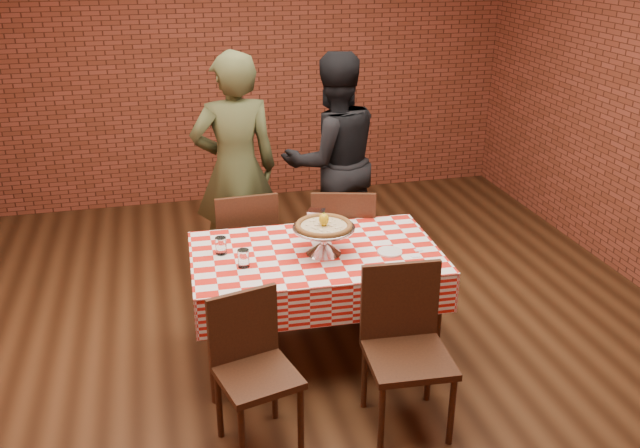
# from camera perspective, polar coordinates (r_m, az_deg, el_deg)

# --- Properties ---
(ground) EXTENTS (6.00, 6.00, 0.00)m
(ground) POSITION_cam_1_polar(r_m,az_deg,el_deg) (4.78, -0.82, -10.14)
(ground) COLOR black
(ground) RESTS_ON ground
(back_wall) EXTENTS (5.50, 0.00, 5.50)m
(back_wall) POSITION_cam_1_polar(r_m,az_deg,el_deg) (7.05, -6.58, 13.44)
(back_wall) COLOR brown
(back_wall) RESTS_ON ground
(table) EXTENTS (1.57, 0.98, 0.75)m
(table) POSITION_cam_1_polar(r_m,az_deg,el_deg) (4.51, -0.37, -6.69)
(table) COLOR #3E2111
(table) RESTS_ON ground
(tablecloth) EXTENTS (1.61, 1.02, 0.27)m
(tablecloth) POSITION_cam_1_polar(r_m,az_deg,el_deg) (4.39, -0.38, -3.86)
(tablecloth) COLOR red
(tablecloth) RESTS_ON table
(pizza_stand) EXTENTS (0.50, 0.50, 0.18)m
(pizza_stand) POSITION_cam_1_polar(r_m,az_deg,el_deg) (4.28, 0.32, -1.36)
(pizza_stand) COLOR silver
(pizza_stand) RESTS_ON tablecloth
(pizza) EXTENTS (0.45, 0.45, 0.03)m
(pizza) POSITION_cam_1_polar(r_m,az_deg,el_deg) (4.24, 0.32, -0.20)
(pizza) COLOR #CBBB8E
(pizza) RESTS_ON pizza_stand
(lemon) EXTENTS (0.08, 0.08, 0.08)m
(lemon) POSITION_cam_1_polar(r_m,az_deg,el_deg) (4.22, 0.32, 0.38)
(lemon) COLOR yellow
(lemon) RESTS_ON pizza
(water_glass_left) EXTENTS (0.07, 0.07, 0.11)m
(water_glass_left) POSITION_cam_1_polar(r_m,az_deg,el_deg) (4.15, -6.38, -2.85)
(water_glass_left) COLOR white
(water_glass_left) RESTS_ON tablecloth
(water_glass_right) EXTENTS (0.07, 0.07, 0.11)m
(water_glass_right) POSITION_cam_1_polar(r_m,az_deg,el_deg) (4.33, -8.23, -1.80)
(water_glass_right) COLOR white
(water_glass_right) RESTS_ON tablecloth
(side_plate) EXTENTS (0.16, 0.16, 0.01)m
(side_plate) POSITION_cam_1_polar(r_m,az_deg,el_deg) (4.34, 5.81, -2.31)
(side_plate) COLOR white
(side_plate) RESTS_ON tablecloth
(sweetener_packet_a) EXTENTS (0.05, 0.04, 0.00)m
(sweetener_packet_a) POSITION_cam_1_polar(r_m,az_deg,el_deg) (4.31, 7.91, -2.68)
(sweetener_packet_a) COLOR white
(sweetener_packet_a) RESTS_ON tablecloth
(sweetener_packet_b) EXTENTS (0.05, 0.04, 0.00)m
(sweetener_packet_b) POSITION_cam_1_polar(r_m,az_deg,el_deg) (4.39, 8.18, -2.16)
(sweetener_packet_b) COLOR white
(sweetener_packet_b) RESTS_ON tablecloth
(condiment_caddy) EXTENTS (0.14, 0.13, 0.16)m
(condiment_caddy) POSITION_cam_1_polar(r_m,az_deg,el_deg) (4.59, -0.29, 0.26)
(condiment_caddy) COLOR silver
(condiment_caddy) RESTS_ON tablecloth
(chair_near_left) EXTENTS (0.48, 0.48, 0.88)m
(chair_near_left) POSITION_cam_1_polar(r_m,az_deg,el_deg) (3.74, -5.20, -12.68)
(chair_near_left) COLOR #3E2111
(chair_near_left) RESTS_ON ground
(chair_near_right) EXTENTS (0.48, 0.48, 0.94)m
(chair_near_right) POSITION_cam_1_polar(r_m,az_deg,el_deg) (3.88, 7.37, -10.80)
(chair_near_right) COLOR #3E2111
(chair_near_right) RESTS_ON ground
(chair_far_left) EXTENTS (0.46, 0.46, 0.93)m
(chair_far_left) POSITION_cam_1_polar(r_m,az_deg,el_deg) (5.15, -6.34, -1.75)
(chair_far_left) COLOR #3E2111
(chair_far_left) RESTS_ON ground
(chair_far_right) EXTENTS (0.56, 0.56, 0.94)m
(chair_far_right) POSITION_cam_1_polar(r_m,az_deg,el_deg) (5.16, 1.88, -1.50)
(chair_far_right) COLOR #3E2111
(chair_far_right) RESTS_ON ground
(diner_olive) EXTENTS (0.70, 0.48, 1.84)m
(diner_olive) POSITION_cam_1_polar(r_m,az_deg,el_deg) (5.36, -7.03, 4.47)
(diner_olive) COLOR #3E4426
(diner_olive) RESTS_ON ground
(diner_black) EXTENTS (0.94, 0.78, 1.78)m
(diner_black) POSITION_cam_1_polar(r_m,az_deg,el_deg) (5.64, 1.08, 5.26)
(diner_black) COLOR black
(diner_black) RESTS_ON ground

